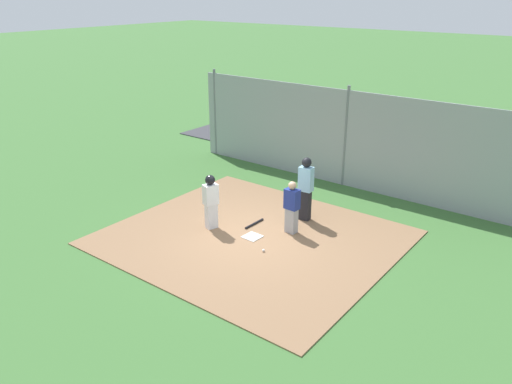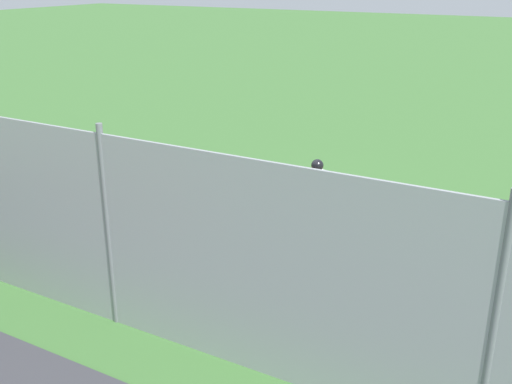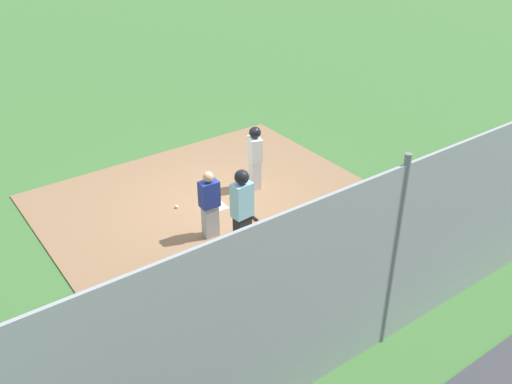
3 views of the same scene
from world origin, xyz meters
name	(u,v)px [view 3 (image 3 of 3)]	position (x,y,z in m)	size (l,w,h in m)	color
ground_plane	(216,208)	(0.00, 0.00, 0.00)	(140.00, 140.00, 0.00)	#3D6B33
dirt_infield	(216,208)	(0.00, 0.00, 0.01)	(7.20, 6.40, 0.03)	#896647
home_plate	(216,207)	(0.00, 0.00, 0.04)	(0.44, 0.44, 0.02)	white
catcher	(210,204)	(-0.66, -0.87, 0.78)	(0.39, 0.28, 1.47)	#9E9EA3
umpire	(242,211)	(-0.50, -1.80, 1.02)	(0.40, 0.29, 1.86)	black
runner	(255,154)	(1.25, 0.23, 0.89)	(0.37, 0.44, 1.54)	silver
baseball_bat	(247,212)	(0.42, -0.64, 0.06)	(0.06, 0.06, 0.77)	black
baseball	(177,206)	(-0.72, 0.47, 0.07)	(0.07, 0.07, 0.07)	white
backstop_fence	(393,260)	(0.00, -5.00, 1.60)	(12.00, 0.10, 3.35)	#93999E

